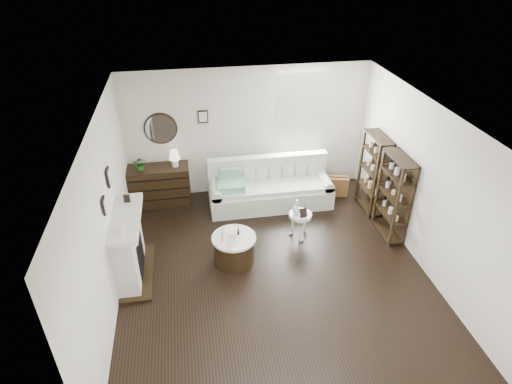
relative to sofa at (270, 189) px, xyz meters
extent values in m
plane|color=black|center=(-0.34, -2.08, -0.32)|extent=(5.50, 5.50, 0.00)
plane|color=white|center=(-0.34, -2.08, 2.38)|extent=(5.50, 5.50, 0.00)
plane|color=silver|center=(-0.34, 0.67, 1.03)|extent=(5.00, 0.00, 5.00)
plane|color=silver|center=(-0.34, -4.83, 1.03)|extent=(5.00, 0.00, 5.00)
plane|color=silver|center=(-2.84, -2.08, 1.03)|extent=(0.00, 5.50, 5.50)
plane|color=silver|center=(2.16, -2.08, 1.03)|extent=(0.00, 5.50, 5.50)
cube|color=white|center=(0.76, 0.65, 1.28)|extent=(1.00, 0.02, 1.80)
cube|color=silver|center=(0.76, 0.59, 1.28)|extent=(1.15, 0.02, 1.90)
cylinder|color=silver|center=(-2.09, 0.64, 1.23)|extent=(0.60, 0.03, 0.60)
cube|color=black|center=(-1.24, 0.64, 1.43)|extent=(0.20, 0.03, 0.26)
cube|color=silver|center=(-2.67, -1.78, 0.23)|extent=(0.34, 1.20, 1.10)
cube|color=black|center=(-2.64, -1.78, 0.08)|extent=(0.30, 0.65, 0.70)
cube|color=silver|center=(-2.62, -1.78, 0.80)|extent=(0.44, 1.35, 0.08)
cube|color=black|center=(-2.59, -1.78, -0.30)|extent=(0.50, 1.40, 0.05)
cylinder|color=silver|center=(-2.62, -2.23, 0.95)|extent=(0.08, 0.08, 0.22)
cube|color=black|center=(-2.62, -1.38, 0.91)|extent=(0.10, 0.03, 0.14)
cube|color=black|center=(-2.81, -2.13, 1.28)|extent=(0.03, 0.18, 0.24)
cube|color=black|center=(-2.81, -1.48, 1.38)|extent=(0.03, 0.22, 0.28)
cube|color=black|center=(1.99, -0.53, 0.48)|extent=(0.30, 0.80, 1.60)
cylinder|color=#CAB38B|center=(1.97, -0.78, 0.20)|extent=(0.08, 0.08, 0.11)
cylinder|color=#CAB38B|center=(1.97, -0.53, 0.20)|extent=(0.08, 0.08, 0.11)
cylinder|color=#CAB38B|center=(1.97, -0.28, 0.20)|extent=(0.08, 0.08, 0.11)
cylinder|color=#CAB38B|center=(1.97, -0.78, 0.60)|extent=(0.08, 0.08, 0.11)
cylinder|color=#CAB38B|center=(1.97, -0.53, 0.60)|extent=(0.08, 0.08, 0.11)
cylinder|color=#CAB38B|center=(1.97, -0.28, 0.60)|extent=(0.08, 0.08, 0.11)
cylinder|color=#CAB38B|center=(1.97, -0.78, 1.00)|extent=(0.08, 0.08, 0.11)
cylinder|color=#CAB38B|center=(1.97, -0.53, 1.00)|extent=(0.08, 0.08, 0.11)
cylinder|color=#CAB38B|center=(1.97, -0.28, 1.00)|extent=(0.08, 0.08, 0.11)
cube|color=black|center=(1.99, -1.43, 0.48)|extent=(0.30, 0.80, 1.60)
cylinder|color=#CAB38B|center=(1.97, -1.68, 0.20)|extent=(0.08, 0.08, 0.11)
cylinder|color=#CAB38B|center=(1.97, -1.43, 0.20)|extent=(0.08, 0.08, 0.11)
cylinder|color=#CAB38B|center=(1.97, -1.18, 0.20)|extent=(0.08, 0.08, 0.11)
cylinder|color=#CAB38B|center=(1.97, -1.68, 0.60)|extent=(0.08, 0.08, 0.11)
cylinder|color=#CAB38B|center=(1.97, -1.43, 0.60)|extent=(0.08, 0.08, 0.11)
cylinder|color=#CAB38B|center=(1.97, -1.18, 0.60)|extent=(0.08, 0.08, 0.11)
cylinder|color=#CAB38B|center=(1.97, -1.68, 1.00)|extent=(0.08, 0.08, 0.11)
cylinder|color=#CAB38B|center=(1.97, -1.43, 1.00)|extent=(0.08, 0.08, 0.11)
cylinder|color=#CAB38B|center=(1.97, -1.18, 1.00)|extent=(0.08, 0.08, 0.11)
cube|color=beige|center=(0.00, -0.08, -0.12)|extent=(2.49, 0.86, 0.40)
cube|color=beige|center=(0.00, -0.11, 0.13)|extent=(2.16, 0.69, 0.10)
cube|color=beige|center=(0.00, 0.26, 0.26)|extent=(2.49, 0.19, 0.77)
cube|color=beige|center=(-1.13, -0.08, -0.07)|extent=(0.21, 0.81, 0.50)
cube|color=beige|center=(1.13, -0.08, -0.07)|extent=(0.21, 0.81, 0.50)
cube|color=#25895D|center=(-0.81, -0.12, 0.25)|extent=(0.57, 0.48, 0.14)
cube|color=brown|center=(1.41, 0.09, -0.11)|extent=(0.67, 0.36, 0.43)
cube|color=black|center=(-2.24, 0.39, 0.09)|extent=(1.24, 0.52, 0.83)
cube|color=black|center=(-2.24, 0.12, -0.09)|extent=(1.19, 0.01, 0.02)
cube|color=black|center=(-2.24, 0.12, 0.13)|extent=(1.19, 0.01, 0.02)
cube|color=black|center=(-2.24, 0.12, 0.36)|extent=(1.19, 0.01, 0.01)
imported|color=#1B5618|center=(-2.55, 0.34, 0.65)|extent=(0.27, 0.24, 0.29)
cylinder|color=black|center=(-0.96, -1.74, -0.08)|extent=(0.69, 0.69, 0.48)
cylinder|color=silver|center=(-0.96, -1.74, 0.18)|extent=(0.75, 0.75, 0.04)
cylinder|color=white|center=(0.32, -1.24, 0.18)|extent=(0.41, 0.41, 0.03)
cylinder|color=silver|center=(0.32, -1.24, 0.14)|extent=(0.42, 0.42, 0.02)
cylinder|color=silver|center=(0.32, -1.24, -0.08)|extent=(0.03, 0.03, 0.48)
cylinder|color=silver|center=(-1.15, -1.83, 0.34)|extent=(0.07, 0.07, 0.28)
cube|color=silver|center=(-1.01, -1.93, 0.30)|extent=(0.15, 0.06, 0.20)
cube|color=black|center=(0.34, -1.35, 0.28)|extent=(0.14, 0.07, 0.17)
camera|label=1|loc=(-1.56, -7.43, 4.56)|focal=30.00mm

